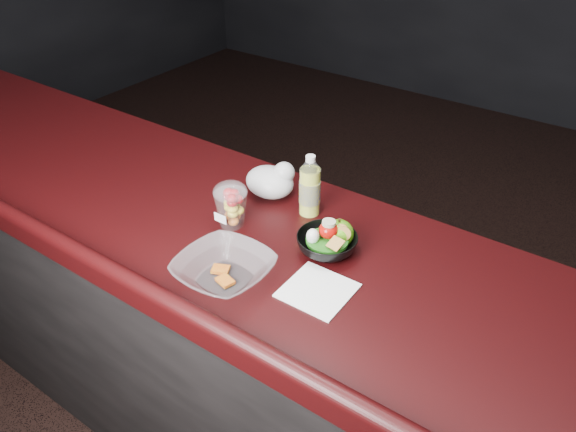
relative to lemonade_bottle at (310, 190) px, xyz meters
The scene contains 8 objects.
counter 0.62m from the lemonade_bottle, 60.74° to the right, with size 4.06×0.71×1.02m.
lemonade_bottle is the anchor object (origin of this frame).
fruit_cup 0.23m from the lemonade_bottle, 129.29° to the right, with size 0.10×0.10×0.14m.
green_apple 0.18m from the lemonade_bottle, 30.05° to the right, with size 0.08×0.08×0.09m.
plastic_bag 0.15m from the lemonade_bottle, behind, with size 0.16×0.13×0.11m.
snack_bowl 0.20m from the lemonade_bottle, 42.84° to the right, with size 0.21×0.21×0.09m.
takeout_bowl 0.38m from the lemonade_bottle, 91.21° to the right, with size 0.24×0.24×0.06m.
paper_napkin 0.36m from the lemonade_bottle, 53.15° to the right, with size 0.16×0.16×0.00m, color white.
Camera 1 is at (0.65, -0.69, 1.94)m, focal length 35.00 mm.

